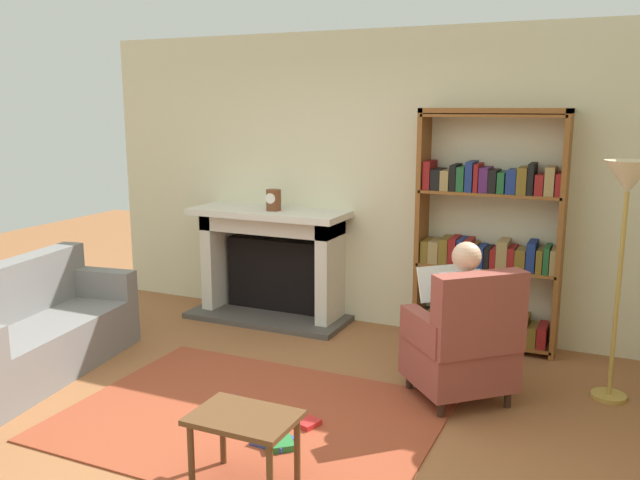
# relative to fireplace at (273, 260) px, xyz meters

# --- Properties ---
(ground) EXTENTS (14.00, 14.00, 0.00)m
(ground) POSITION_rel_fireplace_xyz_m (0.90, -2.30, -0.57)
(ground) COLOR #965D36
(back_wall) EXTENTS (5.60, 0.10, 2.70)m
(back_wall) POSITION_rel_fireplace_xyz_m (0.90, 0.25, 0.78)
(back_wall) COLOR beige
(back_wall) RESTS_ON ground
(area_rug) EXTENTS (2.40, 1.80, 0.01)m
(area_rug) POSITION_rel_fireplace_xyz_m (0.90, -2.00, -0.56)
(area_rug) COLOR #973F26
(area_rug) RESTS_ON ground
(fireplace) EXTENTS (1.55, 0.64, 1.07)m
(fireplace) POSITION_rel_fireplace_xyz_m (0.00, 0.00, 0.00)
(fireplace) COLOR #4C4742
(fireplace) RESTS_ON ground
(mantel_clock) EXTENTS (0.14, 0.14, 0.20)m
(mantel_clock) POSITION_rel_fireplace_xyz_m (0.07, -0.10, 0.60)
(mantel_clock) COLOR brown
(mantel_clock) RESTS_ON fireplace
(bookshelf) EXTENTS (1.19, 0.32, 2.02)m
(bookshelf) POSITION_rel_fireplace_xyz_m (2.04, 0.03, 0.38)
(bookshelf) COLOR brown
(bookshelf) RESTS_ON ground
(armchair_reading) EXTENTS (0.89, 0.89, 0.97)m
(armchair_reading) POSITION_rel_fireplace_xyz_m (2.12, -1.17, -0.14)
(armchair_reading) COLOR #331E14
(armchair_reading) RESTS_ON ground
(seated_reader) EXTENTS (0.58, 0.59, 1.14)m
(seated_reader) POSITION_rel_fireplace_xyz_m (2.05, -1.08, 0.05)
(seated_reader) COLOR silver
(seated_reader) RESTS_ON ground
(sofa_floral) EXTENTS (0.95, 1.78, 0.85)m
(sofa_floral) POSITION_rel_fireplace_xyz_m (-1.02, -2.01, -0.25)
(sofa_floral) COLOR slate
(sofa_floral) RESTS_ON ground
(side_table) EXTENTS (0.56, 0.39, 0.42)m
(side_table) POSITION_rel_fireplace_xyz_m (1.30, -2.72, -0.21)
(side_table) COLOR brown
(side_table) RESTS_ON ground
(scattered_books) EXTENTS (0.81, 0.60, 0.04)m
(scattered_books) POSITION_rel_fireplace_xyz_m (1.10, -2.11, -0.54)
(scattered_books) COLOR #334CA5
(scattered_books) RESTS_ON area_rug
(floor_lamp) EXTENTS (0.32, 0.32, 1.68)m
(floor_lamp) POSITION_rel_fireplace_xyz_m (3.06, -0.68, 0.86)
(floor_lamp) COLOR #B7933F
(floor_lamp) RESTS_ON ground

